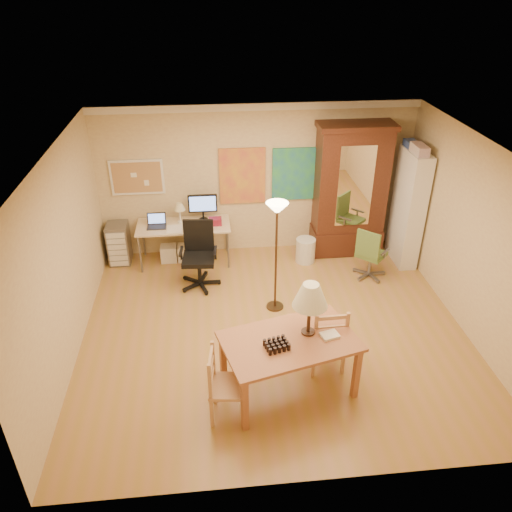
{
  "coord_description": "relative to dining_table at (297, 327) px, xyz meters",
  "views": [
    {
      "loc": [
        -0.86,
        -5.71,
        4.6
      ],
      "look_at": [
        -0.24,
        0.3,
        1.09
      ],
      "focal_mm": 35.0,
      "sensor_mm": 36.0,
      "label": 1
    }
  ],
  "objects": [
    {
      "name": "floor",
      "position": [
        -0.1,
        1.15,
        -0.94
      ],
      "size": [
        5.5,
        5.5,
        0.0
      ],
      "primitive_type": "plane",
      "color": "#A67F3B",
      "rests_on": "ground"
    },
    {
      "name": "crown_molding",
      "position": [
        -0.1,
        3.61,
        1.7
      ],
      "size": [
        5.5,
        0.08,
        0.12
      ],
      "primitive_type": "cube",
      "color": "white",
      "rests_on": "floor"
    },
    {
      "name": "corkboard",
      "position": [
        -2.15,
        3.62,
        0.56
      ],
      "size": [
        0.9,
        0.04,
        0.62
      ],
      "primitive_type": "cube",
      "color": "tan",
      "rests_on": "floor"
    },
    {
      "name": "art_panel_left",
      "position": [
        -0.35,
        3.62,
        0.51
      ],
      "size": [
        0.8,
        0.04,
        1.0
      ],
      "primitive_type": "cube",
      "color": "gold",
      "rests_on": "floor"
    },
    {
      "name": "art_panel_right",
      "position": [
        0.55,
        3.62,
        0.51
      ],
      "size": [
        0.75,
        0.04,
        0.95
      ],
      "primitive_type": "cube",
      "color": "teal",
      "rests_on": "floor"
    },
    {
      "name": "dining_table",
      "position": [
        0.0,
        0.0,
        0.0
      ],
      "size": [
        1.76,
        1.32,
        1.48
      ],
      "color": "brown",
      "rests_on": "floor"
    },
    {
      "name": "ladder_chair_back",
      "position": [
        0.46,
        0.31,
        -0.48
      ],
      "size": [
        0.47,
        0.45,
        0.98
      ],
      "color": "#A87A4C",
      "rests_on": "floor"
    },
    {
      "name": "ladder_chair_left",
      "position": [
        -0.88,
        -0.37,
        -0.5
      ],
      "size": [
        0.47,
        0.49,
        0.94
      ],
      "color": "#A87A4C",
      "rests_on": "floor"
    },
    {
      "name": "torchiere_lamp",
      "position": [
        -0.01,
        1.71,
        0.49
      ],
      "size": [
        0.32,
        0.32,
        1.77
      ],
      "color": "#402B19",
      "rests_on": "floor"
    },
    {
      "name": "computer_desk",
      "position": [
        -1.39,
        3.3,
        -0.49
      ],
      "size": [
        1.61,
        0.7,
        1.22
      ],
      "color": "beige",
      "rests_on": "floor"
    },
    {
      "name": "office_chair_black",
      "position": [
        -1.17,
        2.48,
        -0.64
      ],
      "size": [
        0.68,
        0.68,
        1.1
      ],
      "color": "black",
      "rests_on": "floor"
    },
    {
      "name": "office_chair_green",
      "position": [
        1.69,
        2.43,
        -0.69
      ],
      "size": [
        0.59,
        0.59,
        0.92
      ],
      "color": "slate",
      "rests_on": "floor"
    },
    {
      "name": "drawer_cart",
      "position": [
        -2.58,
        3.37,
        -0.57
      ],
      "size": [
        0.37,
        0.44,
        0.73
      ],
      "color": "slate",
      "rests_on": "floor"
    },
    {
      "name": "armoire",
      "position": [
        1.53,
        3.38,
        0.1
      ],
      "size": [
        1.3,
        0.62,
        2.39
      ],
      "color": "#341A0E",
      "rests_on": "floor"
    },
    {
      "name": "bookshelf",
      "position": [
        2.45,
        2.94,
        0.07
      ],
      "size": [
        0.3,
        0.81,
        2.03
      ],
      "color": "white",
      "rests_on": "floor"
    },
    {
      "name": "wastebin",
      "position": [
        0.72,
        3.05,
        -0.72
      ],
      "size": [
        0.35,
        0.35,
        0.44
      ],
      "primitive_type": "cylinder",
      "color": "silver",
      "rests_on": "floor"
    }
  ]
}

